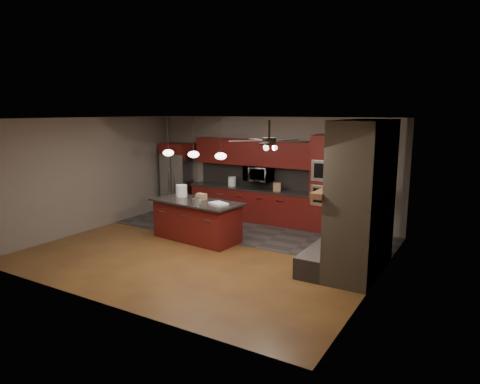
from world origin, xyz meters
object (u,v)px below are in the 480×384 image
Objects in this scene: paint_tray at (219,203)px; counter_bucket at (232,181)px; microwave at (259,174)px; white_bucket at (182,191)px; oven_tower at (329,184)px; paint_can at (197,201)px; cardboard_box at (201,197)px; kitchen_island at (197,220)px; refrigerator at (179,177)px; counter_box at (277,187)px.

counter_bucket is at bearing 136.75° from paint_tray.
white_bucket is (-1.01, -2.05, -0.24)m from microwave.
oven_tower is at bearing 33.75° from white_bucket.
oven_tower is 3.30m from paint_can.
oven_tower is at bearing 74.38° from paint_tray.
counter_bucket is at bearing -176.45° from microwave.
cardboard_box is (-0.63, 0.23, 0.05)m from paint_tray.
cardboard_box is (-2.38, -2.02, -0.20)m from oven_tower.
kitchen_island is at bearing -162.46° from paint_tray.
kitchen_island is (-2.39, -2.20, -0.73)m from oven_tower.
oven_tower reaches higher than microwave.
paint_tray is (0.64, -0.05, 0.47)m from kitchen_island.
refrigerator reaches higher than kitchen_island.
paint_tray is 1.55× the size of counter_bucket.
counter_box is at bearing 71.32° from kitchen_island.
refrigerator is at bearing -177.13° from microwave.
oven_tower reaches higher than paint_can.
paint_tray is at bearing -37.48° from refrigerator.
refrigerator reaches higher than white_bucket.
counter_bucket is (0.20, 2.00, -0.04)m from white_bucket.
counter_box is at bearing 71.62° from paint_can.
counter_bucket is at bearing 179.85° from oven_tower.
refrigerator is (-2.61, -0.13, -0.29)m from microwave.
counter_bucket is at bearing 84.34° from white_bucket.
microwave is at bearing 3.55° from counter_bucket.
white_bucket is at bearing -176.54° from cardboard_box.
paint_can is (0.80, -0.48, -0.08)m from white_bucket.
oven_tower is at bearing 48.50° from paint_can.
refrigerator reaches higher than paint_tray.
microwave reaches higher than paint_tray.
white_bucket is 0.93m from paint_can.
refrigerator is 3.39m from paint_can.
refrigerator is at bearing 144.95° from cardboard_box.
kitchen_island is 10.22× the size of cardboard_box.
refrigerator is 7.94× the size of counter_bucket.
refrigerator reaches higher than microwave.
oven_tower is 6.03× the size of paint_tray.
white_bucket is 0.61m from cardboard_box.
counter_box is (1.41, -0.05, -0.02)m from counter_bucket.
kitchen_island is 10.65× the size of counter_box.
white_bucket reaches higher than kitchen_island.
kitchen_island is 11.50× the size of paint_can.
counter_box is at bearing 50.54° from white_bucket.
counter_bucket reaches higher than kitchen_island.
white_bucket is at bearing 166.72° from kitchen_island.
kitchen_island is at bearing -19.64° from white_bucket.
microwave reaches higher than counter_bucket.
counter_box is at bearing -2.04° from counter_bucket.
microwave is 0.67m from counter_box.
cardboard_box is (-0.40, -2.08, -0.31)m from microwave.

